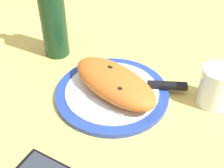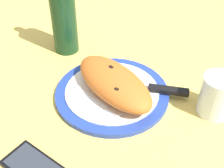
{
  "view_description": "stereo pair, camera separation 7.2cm",
  "coord_description": "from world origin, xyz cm",
  "px_view_note": "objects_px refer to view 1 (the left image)",
  "views": [
    {
      "loc": [
        37.39,
        -40.91,
        50.33
      ],
      "look_at": [
        0.0,
        0.0,
        3.56
      ],
      "focal_mm": 48.58,
      "sensor_mm": 36.0,
      "label": 1
    },
    {
      "loc": [
        42.4,
        -35.69,
        50.33
      ],
      "look_at": [
        0.0,
        0.0,
        3.56
      ],
      "focal_mm": 48.58,
      "sensor_mm": 36.0,
      "label": 2
    }
  ],
  "objects_px": {
    "wine_bottle": "(53,15)",
    "fork": "(102,102)",
    "plate": "(112,93)",
    "calzone": "(114,83)",
    "knife": "(154,85)",
    "water_glass": "(215,88)"
  },
  "relations": [
    {
      "from": "plate",
      "to": "calzone",
      "type": "height_order",
      "value": "calzone"
    },
    {
      "from": "fork",
      "to": "wine_bottle",
      "type": "xyz_separation_m",
      "value": [
        -0.26,
        0.08,
        0.11
      ]
    },
    {
      "from": "fork",
      "to": "knife",
      "type": "distance_m",
      "value": 0.14
    },
    {
      "from": "fork",
      "to": "water_glass",
      "type": "bearing_deg",
      "value": 46.81
    },
    {
      "from": "knife",
      "to": "water_glass",
      "type": "bearing_deg",
      "value": 26.66
    },
    {
      "from": "plate",
      "to": "knife",
      "type": "relative_size",
      "value": 1.4
    },
    {
      "from": "fork",
      "to": "knife",
      "type": "relative_size",
      "value": 0.82
    },
    {
      "from": "water_glass",
      "to": "plate",
      "type": "bearing_deg",
      "value": -143.55
    },
    {
      "from": "wine_bottle",
      "to": "plate",
      "type": "bearing_deg",
      "value": -6.83
    },
    {
      "from": "water_glass",
      "to": "wine_bottle",
      "type": "height_order",
      "value": "wine_bottle"
    },
    {
      "from": "plate",
      "to": "knife",
      "type": "xyz_separation_m",
      "value": [
        0.07,
        0.08,
        0.01
      ]
    },
    {
      "from": "plate",
      "to": "knife",
      "type": "bearing_deg",
      "value": 49.9
    },
    {
      "from": "knife",
      "to": "water_glass",
      "type": "relative_size",
      "value": 2.03
    },
    {
      "from": "calzone",
      "to": "water_glass",
      "type": "bearing_deg",
      "value": 37.91
    },
    {
      "from": "plate",
      "to": "calzone",
      "type": "distance_m",
      "value": 0.04
    },
    {
      "from": "wine_bottle",
      "to": "fork",
      "type": "bearing_deg",
      "value": -16.82
    },
    {
      "from": "calzone",
      "to": "water_glass",
      "type": "height_order",
      "value": "water_glass"
    },
    {
      "from": "plate",
      "to": "fork",
      "type": "bearing_deg",
      "value": -74.02
    },
    {
      "from": "fork",
      "to": "wine_bottle",
      "type": "height_order",
      "value": "wine_bottle"
    },
    {
      "from": "knife",
      "to": "water_glass",
      "type": "distance_m",
      "value": 0.14
    },
    {
      "from": "fork",
      "to": "knife",
      "type": "bearing_deg",
      "value": 67.5
    },
    {
      "from": "fork",
      "to": "knife",
      "type": "xyz_separation_m",
      "value": [
        0.05,
        0.13,
        0.0
      ]
    }
  ]
}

